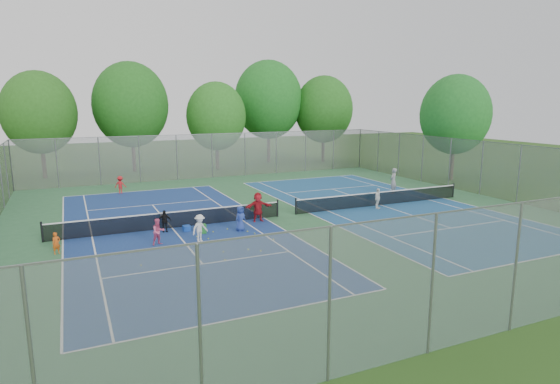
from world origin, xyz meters
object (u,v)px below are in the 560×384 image
(ball_crate, at_px, (187,228))
(ball_hopper, at_px, (203,229))
(net_left, at_px, (172,220))
(net_right, at_px, (381,199))
(instructor, at_px, (393,181))

(ball_crate, height_order, ball_hopper, ball_hopper)
(net_left, distance_m, net_right, 14.00)
(ball_crate, distance_m, ball_hopper, 1.10)
(net_left, distance_m, ball_crate, 1.13)
(net_right, bearing_deg, ball_crate, -176.14)
(net_left, bearing_deg, ball_hopper, -53.27)
(net_right, distance_m, ball_crate, 13.43)
(net_right, bearing_deg, ball_hopper, -172.17)
(ball_crate, height_order, instructor, instructor)
(net_left, height_order, net_right, same)
(ball_crate, bearing_deg, net_left, 123.70)
(ball_crate, bearing_deg, ball_hopper, -50.28)
(ball_crate, distance_m, instructor, 17.10)
(net_left, relative_size, instructor, 6.57)
(ball_crate, xyz_separation_m, ball_hopper, (0.70, -0.84, 0.10))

